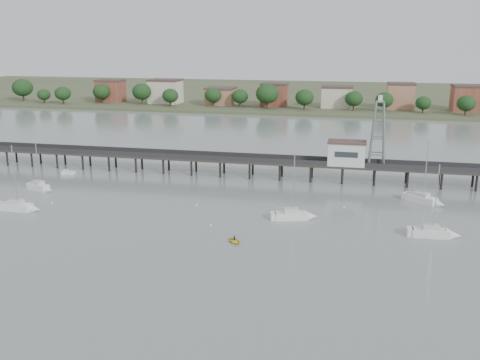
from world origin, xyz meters
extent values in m
plane|color=slate|center=(0.00, 0.00, 0.00)|extent=(500.00, 500.00, 0.00)
cube|color=#2D2823|center=(0.00, 60.00, 3.75)|extent=(150.00, 5.00, 0.50)
cube|color=#333335|center=(0.00, 57.60, 4.55)|extent=(150.00, 0.12, 1.10)
cube|color=#333335|center=(0.00, 62.40, 4.55)|extent=(150.00, 0.12, 1.10)
cylinder|color=black|center=(0.00, 58.10, 1.80)|extent=(0.50, 0.50, 4.40)
cylinder|color=black|center=(0.00, 61.90, 1.80)|extent=(0.50, 0.50, 4.40)
cube|color=silver|center=(25.00, 60.00, 6.50)|extent=(8.00, 5.00, 5.00)
cube|color=#4C3833|center=(25.00, 60.00, 9.15)|extent=(8.40, 5.40, 0.30)
cube|color=slate|center=(31.50, 60.00, 18.15)|extent=(1.80, 1.80, 0.30)
cube|color=silver|center=(31.50, 60.00, 18.90)|extent=(0.90, 0.90, 1.20)
cube|color=white|center=(39.48, 28.26, 0.48)|extent=(5.82, 2.37, 1.65)
cone|color=white|center=(43.08, 28.35, 0.48)|extent=(2.45, 2.30, 2.24)
cube|color=silver|center=(39.48, 28.26, 1.65)|extent=(2.60, 1.85, 0.75)
cylinder|color=#A5A8AA|center=(39.88, 28.27, 6.71)|extent=(0.18, 0.18, 10.82)
cylinder|color=#A5A8AA|center=(38.52, 28.24, 2.20)|extent=(3.37, 0.20, 0.12)
cube|color=white|center=(40.07, 47.59, 0.48)|extent=(6.22, 5.31, 1.65)
cone|color=white|center=(43.13, 45.46, 0.48)|extent=(3.37, 3.33, 2.32)
cube|color=silver|center=(40.07, 47.59, 1.65)|extent=(3.24, 3.04, 0.75)
cylinder|color=#A5A8AA|center=(40.41, 47.35, 6.89)|extent=(0.18, 0.18, 11.19)
cylinder|color=#A5A8AA|center=(39.25, 48.16, 2.20)|extent=(2.93, 2.09, 0.12)
cube|color=white|center=(-34.89, 26.24, 0.48)|extent=(5.98, 2.37, 1.65)
cone|color=white|center=(-31.17, 26.20, 0.48)|extent=(2.50, 2.34, 2.32)
cube|color=silver|center=(-34.89, 26.24, 1.65)|extent=(2.67, 1.88, 0.75)
cylinder|color=#A5A8AA|center=(-34.48, 26.23, 6.88)|extent=(0.18, 0.18, 11.17)
cylinder|color=#A5A8AA|center=(-35.88, 26.25, 2.20)|extent=(3.47, 0.15, 0.12)
cube|color=white|center=(16.20, 32.02, 0.48)|extent=(6.11, 3.69, 1.65)
cone|color=white|center=(19.65, 32.98, 0.48)|extent=(2.90, 2.79, 2.23)
cube|color=silver|center=(16.20, 32.02, 1.65)|extent=(2.93, 2.40, 0.75)
cylinder|color=#A5A8AA|center=(16.58, 32.13, 6.66)|extent=(0.18, 0.18, 10.73)
cylinder|color=#A5A8AA|center=(15.28, 31.76, 2.20)|extent=(3.25, 1.02, 0.12)
cube|color=white|center=(-38.52, 39.42, 0.48)|extent=(5.20, 3.32, 1.65)
cone|color=white|center=(-35.64, 38.47, 0.47)|extent=(2.51, 2.43, 1.89)
cube|color=silver|center=(-38.52, 39.42, 1.65)|extent=(2.52, 2.11, 0.75)
cylinder|color=#A5A8AA|center=(-38.20, 39.32, 5.85)|extent=(0.18, 0.18, 9.10)
cylinder|color=#A5A8AA|center=(-39.29, 39.68, 2.20)|extent=(2.73, 1.00, 0.12)
cube|color=white|center=(-39.38, 53.17, 0.32)|extent=(3.43, 1.80, 0.91)
cube|color=silver|center=(-40.10, 53.07, 0.86)|extent=(1.23, 1.23, 0.54)
imported|color=yellow|center=(8.83, 19.01, 0.00)|extent=(1.97, 1.71, 2.85)
imported|color=black|center=(8.83, 19.01, 0.00)|extent=(0.63, 1.03, 0.23)
ellipsoid|color=beige|center=(25.29, 40.64, 0.08)|extent=(0.56, 0.56, 0.39)
ellipsoid|color=beige|center=(3.09, 25.60, 0.08)|extent=(0.56, 0.56, 0.39)
ellipsoid|color=beige|center=(-30.61, 31.40, 0.08)|extent=(0.56, 0.56, 0.39)
ellipsoid|color=beige|center=(-2.68, 36.27, 0.08)|extent=(0.56, 0.56, 0.39)
cube|color=#475133|center=(0.00, 245.00, 0.50)|extent=(500.00, 170.00, 1.40)
cube|color=brown|center=(-90.00, 183.00, 5.70)|extent=(13.00, 10.50, 9.00)
cube|color=brown|center=(-62.00, 183.00, 5.70)|extent=(13.00, 10.50, 9.00)
cube|color=brown|center=(-35.00, 183.00, 5.70)|extent=(13.00, 10.50, 9.00)
cube|color=brown|center=(-10.00, 183.00, 5.70)|extent=(13.00, 10.50, 9.00)
cube|color=brown|center=(18.00, 183.00, 5.70)|extent=(13.00, 10.50, 9.00)
cube|color=brown|center=(45.00, 183.00, 5.70)|extent=(13.00, 10.50, 9.00)
cube|color=brown|center=(72.00, 183.00, 5.70)|extent=(13.00, 10.50, 9.00)
ellipsoid|color=#183716|center=(-120.00, 171.00, 6.00)|extent=(8.00, 8.00, 6.80)
ellipsoid|color=#183716|center=(0.00, 171.00, 6.00)|extent=(8.00, 8.00, 6.80)
camera|label=1|loc=(26.53, -58.22, 31.49)|focal=40.00mm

